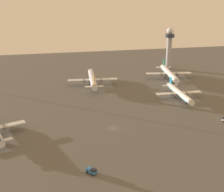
{
  "coord_description": "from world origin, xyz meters",
  "views": [
    {
      "loc": [
        -30.69,
        -133.22,
        64.77
      ],
      "look_at": [
        7.45,
        37.58,
        4.0
      ],
      "focal_mm": 47.87,
      "sensor_mm": 36.0,
      "label": 1
    }
  ],
  "objects_px": {
    "control_tower": "(169,45)",
    "baggage_tractor": "(92,171)",
    "airplane_near_gate": "(169,73)",
    "airplane_terminal_side": "(92,79)",
    "airplane_taxiway_distant": "(179,93)"
  },
  "relations": [
    {
      "from": "airplane_terminal_side",
      "to": "baggage_tractor",
      "type": "relative_size",
      "value": 10.53
    },
    {
      "from": "airplane_taxiway_distant",
      "to": "baggage_tractor",
      "type": "bearing_deg",
      "value": 48.51
    },
    {
      "from": "baggage_tractor",
      "to": "control_tower",
      "type": "bearing_deg",
      "value": -160.57
    },
    {
      "from": "control_tower",
      "to": "airplane_near_gate",
      "type": "height_order",
      "value": "control_tower"
    },
    {
      "from": "control_tower",
      "to": "baggage_tractor",
      "type": "height_order",
      "value": "control_tower"
    },
    {
      "from": "control_tower",
      "to": "airplane_terminal_side",
      "type": "bearing_deg",
      "value": -154.62
    },
    {
      "from": "airplane_near_gate",
      "to": "baggage_tractor",
      "type": "height_order",
      "value": "airplane_near_gate"
    },
    {
      "from": "airplane_taxiway_distant",
      "to": "baggage_tractor",
      "type": "xyz_separation_m",
      "value": [
        -68.18,
        -71.64,
        -2.56
      ]
    },
    {
      "from": "airplane_taxiway_distant",
      "to": "baggage_tractor",
      "type": "distance_m",
      "value": 98.93
    },
    {
      "from": "control_tower",
      "to": "baggage_tractor",
      "type": "distance_m",
      "value": 175.63
    },
    {
      "from": "airplane_terminal_side",
      "to": "baggage_tractor",
      "type": "bearing_deg",
      "value": -93.86
    },
    {
      "from": "airplane_taxiway_distant",
      "to": "airplane_near_gate",
      "type": "distance_m",
      "value": 46.64
    },
    {
      "from": "airplane_near_gate",
      "to": "baggage_tractor",
      "type": "distance_m",
      "value": 141.61
    },
    {
      "from": "airplane_terminal_side",
      "to": "airplane_near_gate",
      "type": "bearing_deg",
      "value": 8.95
    },
    {
      "from": "baggage_tractor",
      "to": "airplane_taxiway_distant",
      "type": "bearing_deg",
      "value": -172.16
    }
  ]
}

